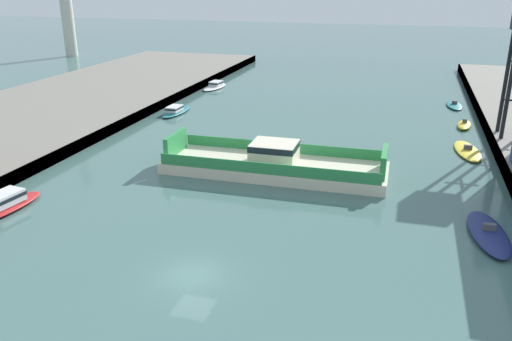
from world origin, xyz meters
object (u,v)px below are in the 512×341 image
(moored_boat_far_left, at_px, (176,111))
(moored_boat_near_left, at_px, (2,205))
(moored_boat_mid_right, at_px, (464,125))
(moored_boat_mid_left, at_px, (488,233))
(chain_ferry, at_px, (274,164))
(moored_boat_near_right, at_px, (215,86))
(moored_boat_far_right, at_px, (468,151))
(moored_boat_upstream_a, at_px, (454,105))

(moored_boat_far_left, bearing_deg, moored_boat_near_left, -89.82)
(moored_boat_mid_right, bearing_deg, moored_boat_mid_left, -91.25)
(chain_ferry, bearing_deg, moored_boat_near_left, -142.19)
(moored_boat_near_right, bearing_deg, moored_boat_near_left, -88.82)
(chain_ferry, xyz_separation_m, moored_boat_mid_right, (19.58, 23.47, -0.69))
(moored_boat_near_left, distance_m, moored_boat_far_right, 47.37)
(moored_boat_mid_left, relative_size, moored_boat_mid_right, 1.62)
(moored_boat_mid_right, height_order, moored_boat_upstream_a, moored_boat_mid_right)
(moored_boat_near_left, height_order, moored_boat_far_right, moored_boat_near_left)
(chain_ferry, height_order, moored_boat_near_right, chain_ferry)
(chain_ferry, xyz_separation_m, moored_boat_far_left, (-19.59, 19.44, -0.56))
(moored_boat_near_right, height_order, moored_boat_mid_left, moored_boat_near_right)
(moored_boat_mid_right, xyz_separation_m, moored_boat_far_right, (-0.48, -11.10, -0.11))
(moored_boat_mid_left, bearing_deg, moored_boat_upstream_a, 89.80)
(moored_boat_near_right, height_order, moored_boat_far_right, moored_boat_near_right)
(moored_boat_far_right, bearing_deg, moored_boat_mid_right, 87.55)
(moored_boat_near_right, relative_size, moored_boat_upstream_a, 1.16)
(moored_boat_far_left, height_order, moored_boat_far_right, moored_boat_far_left)
(moored_boat_mid_left, relative_size, moored_boat_far_right, 1.02)
(moored_boat_mid_left, distance_m, moored_boat_upstream_a, 43.90)
(chain_ferry, bearing_deg, moored_boat_near_right, 118.35)
(moored_boat_near_right, height_order, moored_boat_upstream_a, moored_boat_near_right)
(moored_boat_near_left, bearing_deg, moored_boat_far_left, 90.18)
(moored_boat_mid_left, xyz_separation_m, moored_boat_upstream_a, (0.16, 43.90, -0.10))
(moored_boat_mid_right, bearing_deg, moored_boat_near_right, 159.94)
(moored_boat_far_left, distance_m, moored_boat_far_right, 39.34)
(moored_boat_near_left, height_order, moored_boat_mid_left, moored_boat_near_left)
(moored_boat_far_right, bearing_deg, moored_boat_near_right, 147.00)
(moored_boat_far_left, bearing_deg, moored_boat_far_right, -10.36)
(moored_boat_near_left, distance_m, moored_boat_near_right, 53.26)
(moored_boat_near_right, distance_m, moored_boat_upstream_a, 39.71)
(moored_boat_far_left, bearing_deg, moored_boat_mid_right, 5.87)
(moored_boat_near_left, xyz_separation_m, moored_boat_far_left, (-0.11, 34.56, -0.13))
(moored_boat_near_right, bearing_deg, moored_boat_mid_right, -20.06)
(moored_boat_near_left, bearing_deg, moored_boat_near_right, 91.18)
(moored_boat_mid_right, relative_size, moored_boat_far_left, 0.66)
(chain_ferry, relative_size, moored_boat_far_right, 2.77)
(moored_boat_mid_right, xyz_separation_m, moored_boat_upstream_a, (-0.55, 11.77, -0.10))
(moored_boat_mid_right, bearing_deg, moored_boat_upstream_a, 92.65)
(moored_boat_near_left, distance_m, moored_boat_mid_left, 38.90)
(chain_ferry, height_order, moored_boat_upstream_a, chain_ferry)
(moored_boat_mid_left, bearing_deg, moored_boat_far_left, 143.85)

